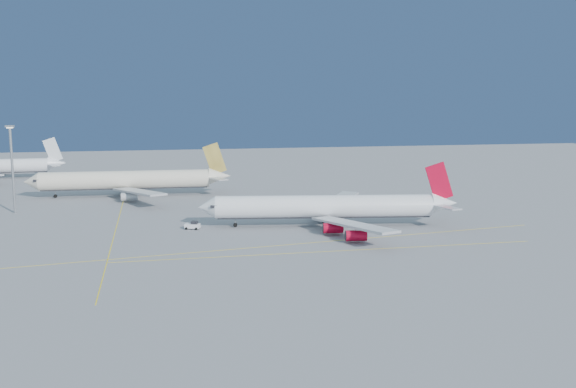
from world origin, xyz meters
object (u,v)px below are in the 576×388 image
object	(u,v)px
airliner_virgin	(330,207)
light_mast	(12,162)
pushback_tug	(193,225)
airliner_etihad	(130,180)

from	to	relation	value
airliner_virgin	light_mast	xyz separation A→B (m)	(-79.74, 34.95, 9.38)
pushback_tug	airliner_virgin	bearing A→B (deg)	15.92
light_mast	airliner_virgin	bearing A→B (deg)	-23.67
airliner_virgin	pushback_tug	xyz separation A→B (m)	(-33.32, 3.17, -3.86)
light_mast	pushback_tug	bearing A→B (deg)	-34.40
airliner_virgin	airliner_etihad	world-z (taller)	airliner_etihad
airliner_virgin	pushback_tug	bearing A→B (deg)	-176.62
airliner_virgin	pushback_tug	size ratio (longest dim) A/B	16.30
pushback_tug	light_mast	xyz separation A→B (m)	(-46.42, 31.78, 13.24)
pushback_tug	light_mast	distance (m)	57.79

